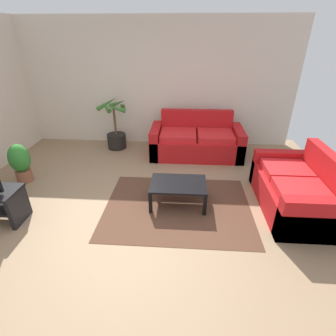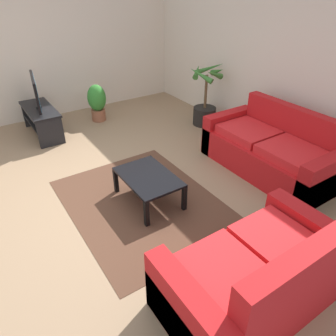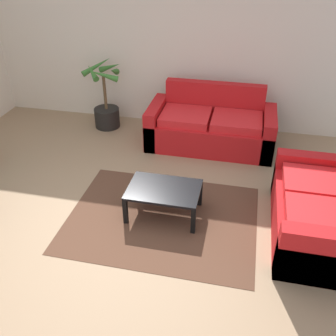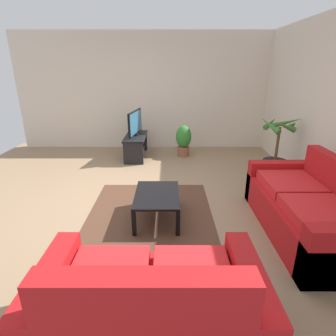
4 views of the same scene
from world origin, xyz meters
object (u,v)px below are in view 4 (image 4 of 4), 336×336
(tv_stand, at_px, (136,143))
(potted_palm, at_px, (276,157))
(coffee_table, at_px, (157,197))
(couch_loveseat, at_px, (150,309))
(potted_plant_small, at_px, (184,140))
(couch_main, at_px, (308,210))
(tv, at_px, (135,123))

(tv_stand, relative_size, potted_palm, 0.98)
(coffee_table, height_order, potted_palm, potted_palm)
(couch_loveseat, height_order, coffee_table, couch_loveseat)
(tv_stand, xyz_separation_m, coffee_table, (2.70, 0.57, -0.00))
(potted_palm, height_order, potted_plant_small, potted_palm)
(couch_main, bearing_deg, potted_palm, 171.37)
(coffee_table, bearing_deg, tv_stand, -167.99)
(couch_main, height_order, potted_plant_small, couch_main)
(tv_stand, bearing_deg, couch_loveseat, 7.57)
(couch_loveseat, bearing_deg, couch_main, 128.05)
(potted_plant_small, bearing_deg, tv_stand, -86.70)
(couch_loveseat, height_order, potted_plant_small, couch_loveseat)
(couch_main, relative_size, coffee_table, 2.27)
(couch_loveseat, xyz_separation_m, potted_palm, (-3.22, 2.08, 0.09))
(couch_loveseat, height_order, tv, tv)
(tv, bearing_deg, coffee_table, 11.95)
(couch_loveseat, height_order, potted_palm, potted_palm)
(potted_palm, bearing_deg, couch_main, -8.63)
(tv, bearing_deg, potted_plant_small, 93.33)
(tv, height_order, coffee_table, tv)
(couch_main, xyz_separation_m, tv_stand, (-3.03, -2.40, 0.02))
(couch_main, bearing_deg, potted_plant_small, -156.71)
(potted_palm, bearing_deg, coffee_table, -54.80)
(couch_loveseat, distance_m, potted_palm, 3.84)
(couch_main, relative_size, tv, 2.14)
(couch_loveseat, bearing_deg, coffee_table, -179.47)
(tv_stand, bearing_deg, potted_plant_small, 93.30)
(couch_loveseat, distance_m, tv_stand, 4.48)
(tv, bearing_deg, couch_main, 38.39)
(tv_stand, distance_m, potted_plant_small, 1.07)
(couch_loveseat, bearing_deg, tv, -172.46)
(couch_main, height_order, tv_stand, couch_main)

